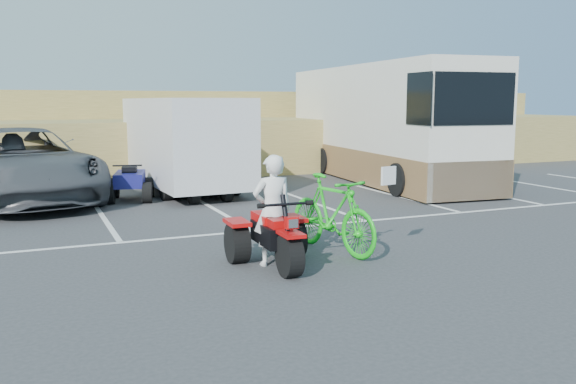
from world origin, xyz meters
name	(u,v)px	position (x,y,z in m)	size (l,w,h in m)	color
ground	(300,258)	(0.00, 0.00, 0.00)	(100.00, 100.00, 0.00)	#353537
parking_stripes	(263,214)	(0.87, 4.07, 0.00)	(28.00, 5.16, 0.01)	white
grass_embankment	(141,133)	(0.00, 15.48, 1.42)	(40.00, 8.50, 3.10)	olive
red_trike_atv	(276,267)	(-0.60, -0.37, 0.00)	(1.33, 1.78, 1.16)	#B60A0A
rider	(272,210)	(-0.60, -0.22, 0.92)	(0.67, 0.44, 1.84)	white
green_dirt_bike	(332,214)	(0.71, 0.19, 0.70)	(0.65, 2.31, 1.39)	#14BF19
grey_pickup	(19,165)	(-4.48, 8.51, 0.99)	(3.28, 7.10, 1.97)	#47494E
cargo_trailer	(184,141)	(0.10, 8.63, 1.50)	(2.69, 6.06, 2.77)	silver
rv_motorhome	(382,131)	(7.04, 8.76, 1.65)	(3.62, 10.79, 3.81)	silver
quad_atv_blue	(131,200)	(-1.72, 7.47, 0.00)	(1.20, 1.61, 1.05)	navy
quad_atv_green	(204,200)	(0.15, 6.72, 0.00)	(1.14, 1.53, 1.00)	#145A1C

